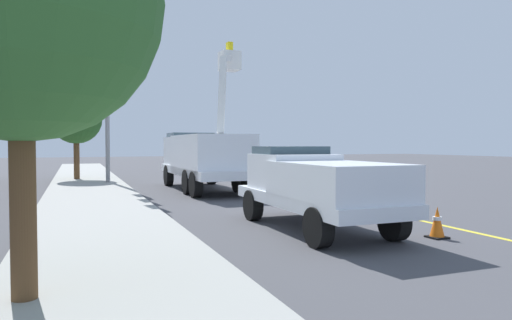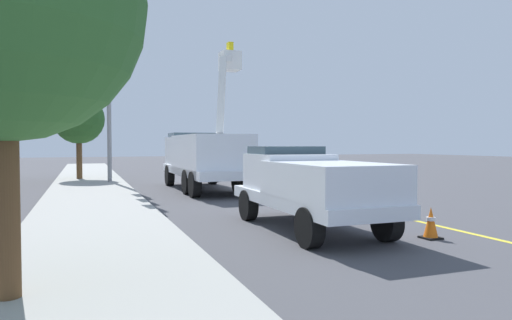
{
  "view_description": "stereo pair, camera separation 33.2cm",
  "coord_description": "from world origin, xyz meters",
  "px_view_note": "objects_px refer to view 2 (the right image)",
  "views": [
    {
      "loc": [
        -19.89,
        9.44,
        2.12
      ],
      "look_at": [
        -0.72,
        1.28,
        1.4
      ],
      "focal_mm": 32.36,
      "sensor_mm": 36.0,
      "label": 1
    },
    {
      "loc": [
        -20.02,
        9.13,
        2.12
      ],
      "look_at": [
        -0.72,
        1.28,
        1.4
      ],
      "focal_mm": 32.36,
      "sensor_mm": 36.0,
      "label": 2
    }
  ],
  "objects_px": {
    "traffic_cone_leading": "(431,223)",
    "traffic_signal_mast": "(111,82)",
    "passing_minivan": "(271,162)",
    "traffic_cone_mid_front": "(215,175)",
    "service_pickup_truck": "(310,185)",
    "utility_bucket_truck": "(205,155)"
  },
  "relations": [
    {
      "from": "utility_bucket_truck",
      "to": "service_pickup_truck",
      "type": "xyz_separation_m",
      "value": [
        -10.65,
        0.32,
        -0.49
      ]
    },
    {
      "from": "traffic_signal_mast",
      "to": "service_pickup_truck",
      "type": "bearing_deg",
      "value": -165.34
    },
    {
      "from": "passing_minivan",
      "to": "traffic_signal_mast",
      "type": "relative_size",
      "value": 0.63
    },
    {
      "from": "utility_bucket_truck",
      "to": "traffic_cone_leading",
      "type": "height_order",
      "value": "utility_bucket_truck"
    },
    {
      "from": "traffic_cone_leading",
      "to": "traffic_signal_mast",
      "type": "height_order",
      "value": "traffic_signal_mast"
    },
    {
      "from": "passing_minivan",
      "to": "traffic_cone_mid_front",
      "type": "xyz_separation_m",
      "value": [
        -2.46,
        4.61,
        -0.62
      ]
    },
    {
      "from": "utility_bucket_truck",
      "to": "traffic_signal_mast",
      "type": "bearing_deg",
      "value": 53.0
    },
    {
      "from": "traffic_cone_mid_front",
      "to": "traffic_signal_mast",
      "type": "distance_m",
      "value": 7.53
    },
    {
      "from": "traffic_signal_mast",
      "to": "utility_bucket_truck",
      "type": "bearing_deg",
      "value": -127.0
    },
    {
      "from": "traffic_cone_leading",
      "to": "traffic_cone_mid_front",
      "type": "bearing_deg",
      "value": -0.41
    },
    {
      "from": "traffic_cone_leading",
      "to": "traffic_cone_mid_front",
      "type": "height_order",
      "value": "traffic_cone_mid_front"
    },
    {
      "from": "utility_bucket_truck",
      "to": "passing_minivan",
      "type": "xyz_separation_m",
      "value": [
        6.75,
        -6.41,
        -0.64
      ]
    },
    {
      "from": "traffic_cone_leading",
      "to": "traffic_cone_mid_front",
      "type": "relative_size",
      "value": 0.99
    },
    {
      "from": "utility_bucket_truck",
      "to": "traffic_cone_mid_front",
      "type": "xyz_separation_m",
      "value": [
        4.28,
        -1.8,
        -1.26
      ]
    },
    {
      "from": "service_pickup_truck",
      "to": "traffic_cone_leading",
      "type": "distance_m",
      "value": 2.91
    },
    {
      "from": "passing_minivan",
      "to": "traffic_signal_mast",
      "type": "distance_m",
      "value": 11.73
    },
    {
      "from": "traffic_cone_leading",
      "to": "service_pickup_truck",
      "type": "bearing_deg",
      "value": 45.19
    },
    {
      "from": "utility_bucket_truck",
      "to": "passing_minivan",
      "type": "relative_size",
      "value": 1.7
    },
    {
      "from": "service_pickup_truck",
      "to": "passing_minivan",
      "type": "distance_m",
      "value": 18.65
    },
    {
      "from": "service_pickup_truck",
      "to": "traffic_signal_mast",
      "type": "height_order",
      "value": "traffic_signal_mast"
    },
    {
      "from": "traffic_cone_leading",
      "to": "traffic_signal_mast",
      "type": "xyz_separation_m",
      "value": [
        15.54,
        5.54,
        4.78
      ]
    },
    {
      "from": "traffic_cone_leading",
      "to": "traffic_signal_mast",
      "type": "distance_m",
      "value": 17.18
    }
  ]
}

